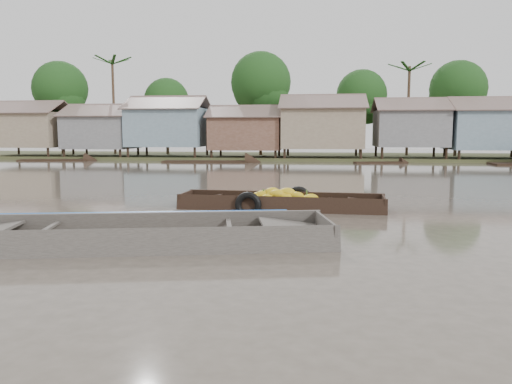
# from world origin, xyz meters

# --- Properties ---
(ground) EXTENTS (120.00, 120.00, 0.00)m
(ground) POSITION_xyz_m (0.00, 0.00, 0.00)
(ground) COLOR #4E463B
(ground) RESTS_ON ground
(riverbank) EXTENTS (120.00, 12.47, 10.22)m
(riverbank) POSITION_xyz_m (3.03, 31.86, 3.07)
(riverbank) COLOR #384723
(riverbank) RESTS_ON ground
(banana_boat) EXTENTS (6.40, 1.91, 0.90)m
(banana_boat) POSITION_xyz_m (0.88, 3.13, 0.20)
(banana_boat) COLOR black
(banana_boat) RESTS_ON ground
(viewer_boat) EXTENTS (8.46, 3.77, 0.66)m
(viewer_boat) POSITION_xyz_m (-1.67, -2.13, 0.08)
(viewer_boat) COLOR #3C3833
(viewer_boat) RESTS_ON ground
(distant_boats) EXTENTS (50.07, 15.81, 1.38)m
(distant_boats) POSITION_xyz_m (13.10, 24.03, 0.20)
(distant_boats) COLOR black
(distant_boats) RESTS_ON ground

